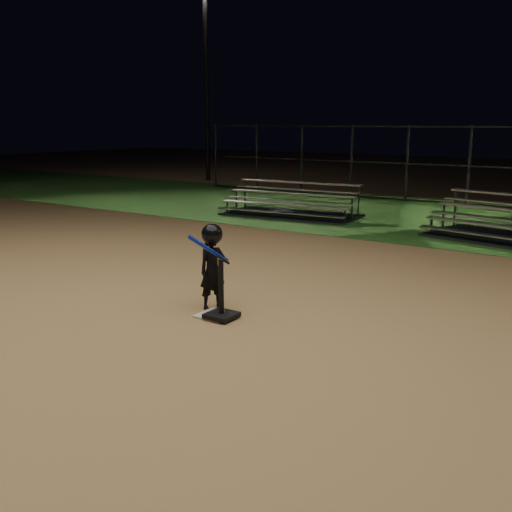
# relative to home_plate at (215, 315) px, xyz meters

# --- Properties ---
(ground) EXTENTS (80.00, 80.00, 0.00)m
(ground) POSITION_rel_home_plate_xyz_m (0.00, 0.00, -0.01)
(ground) COLOR #AD824E
(ground) RESTS_ON ground
(grass_strip) EXTENTS (60.00, 8.00, 0.01)m
(grass_strip) POSITION_rel_home_plate_xyz_m (0.00, 10.00, -0.01)
(grass_strip) COLOR #25531A
(grass_strip) RESTS_ON ground
(home_plate) EXTENTS (0.45, 0.45, 0.02)m
(home_plate) POSITION_rel_home_plate_xyz_m (0.00, 0.00, 0.00)
(home_plate) COLOR beige
(home_plate) RESTS_ON ground
(batting_tee) EXTENTS (0.38, 0.38, 0.80)m
(batting_tee) POSITION_rel_home_plate_xyz_m (0.15, -0.06, 0.16)
(batting_tee) COLOR black
(batting_tee) RESTS_ON home_plate
(child_batter) EXTENTS (0.49, 0.61, 1.22)m
(child_batter) POSITION_rel_home_plate_xyz_m (-0.22, 0.24, 0.64)
(child_batter) COLOR black
(child_batter) RESTS_ON ground
(bleacher_left) EXTENTS (3.89, 2.14, 0.92)m
(bleacher_left) POSITION_rel_home_plate_xyz_m (-3.57, 8.10, 0.18)
(bleacher_left) COLOR #B2B2B7
(bleacher_left) RESTS_ON ground
(backstop_fence) EXTENTS (20.08, 0.08, 2.50)m
(backstop_fence) POSITION_rel_home_plate_xyz_m (0.00, 13.00, 1.24)
(backstop_fence) COLOR #38383D
(backstop_fence) RESTS_ON ground
(light_pole_left) EXTENTS (0.90, 0.53, 8.30)m
(light_pole_left) POSITION_rel_home_plate_xyz_m (-12.00, 14.94, 4.93)
(light_pole_left) COLOR #2D2D30
(light_pole_left) RESTS_ON ground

